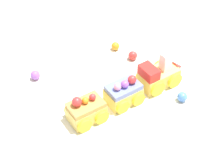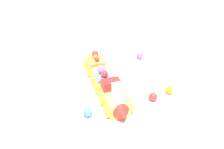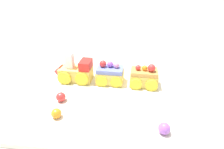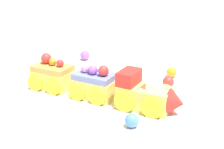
% 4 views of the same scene
% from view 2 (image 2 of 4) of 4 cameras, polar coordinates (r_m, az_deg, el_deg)
% --- Properties ---
extents(ground_plane, '(10.00, 10.00, 0.00)m').
position_cam_2_polar(ground_plane, '(0.63, 0.60, -4.59)').
color(ground_plane, beige).
extents(display_board, '(0.61, 0.42, 0.01)m').
position_cam_2_polar(display_board, '(0.63, 0.60, -4.15)').
color(display_board, white).
rests_on(display_board, ground_plane).
extents(cake_train_locomotive, '(0.11, 0.07, 0.08)m').
position_cam_2_polar(cake_train_locomotive, '(0.54, 0.95, -6.95)').
color(cake_train_locomotive, '#EACC66').
rests_on(cake_train_locomotive, display_board).
extents(cake_car_blueberry, '(0.08, 0.07, 0.06)m').
position_cam_2_polar(cake_car_blueberry, '(0.62, -2.24, -1.37)').
color(cake_car_blueberry, '#EACC66').
rests_on(cake_car_blueberry, display_board).
extents(cake_car_caramel, '(0.08, 0.07, 0.07)m').
position_cam_2_polar(cake_car_caramel, '(0.70, -4.38, 2.55)').
color(cake_car_caramel, '#EACC66').
rests_on(cake_car_caramel, display_board).
extents(gumball_red, '(0.02, 0.02, 0.02)m').
position_cam_2_polar(gumball_red, '(0.58, 10.67, -5.74)').
color(gumball_red, red).
rests_on(gumball_red, display_board).
extents(gumball_blue, '(0.02, 0.02, 0.02)m').
position_cam_2_polar(gumball_blue, '(0.53, -6.36, -9.79)').
color(gumball_blue, '#4C84E0').
rests_on(gumball_blue, display_board).
extents(gumball_orange, '(0.02, 0.02, 0.02)m').
position_cam_2_polar(gumball_orange, '(0.62, 14.70, -3.99)').
color(gumball_orange, orange).
rests_on(gumball_orange, display_board).
extents(gumball_purple, '(0.02, 0.02, 0.02)m').
position_cam_2_polar(gumball_purple, '(0.79, 7.25, 4.84)').
color(gumball_purple, '#9956C6').
rests_on(gumball_purple, display_board).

